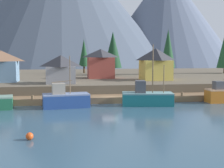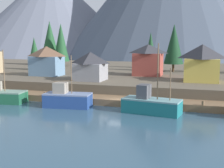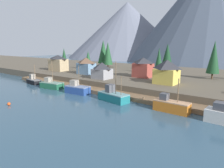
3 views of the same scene
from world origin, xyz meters
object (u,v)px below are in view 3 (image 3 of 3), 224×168
fishing_boat_teal (113,96)px  conifer_back_left (214,57)px  house_blue (86,66)px  fishing_boat_black (34,81)px  fishing_boat_blue (77,89)px  fishing_boat_orange (171,106)px  house_grey (102,70)px  conifer_near_right (159,57)px  fishing_boat_green (51,85)px  conifer_centre (167,57)px  conifer_mid_left (103,52)px  conifer_far_left (88,59)px  conifer_mid_right (108,53)px  channel_buoy (9,104)px  house_tan (58,63)px  house_red (143,67)px  conifer_near_left (64,57)px  house_yellow (167,71)px

fishing_boat_teal → conifer_back_left: (14.42, 32.04, 8.06)m
house_blue → conifer_back_left: 42.31m
fishing_boat_black → fishing_boat_blue: (21.94, -0.36, 0.16)m
fishing_boat_orange → house_grey: bearing=159.3°
house_blue → conifer_near_right: bearing=54.0°
fishing_boat_green → conifer_centre: (23.36, 31.49, 7.80)m
conifer_mid_left → fishing_boat_green: bearing=-71.3°
conifer_far_left → conifer_mid_right: bearing=84.3°
fishing_boat_green → conifer_far_left: conifer_far_left is taller
fishing_boat_blue → house_blue: bearing=121.3°
conifer_far_left → channel_buoy: (18.32, -43.20, -6.74)m
fishing_boat_blue → house_tan: house_tan is taller
fishing_boat_black → house_blue: (9.83, 15.30, 4.53)m
house_grey → conifer_near_right: 29.09m
fishing_boat_orange → house_red: bearing=131.4°
fishing_boat_teal → channel_buoy: fishing_boat_teal is taller
fishing_boat_teal → conifer_centre: 32.43m
conifer_near_left → conifer_mid_left: bearing=65.2°
house_red → conifer_centre: 10.76m
house_red → conifer_centre: conifer_centre is taller
house_yellow → conifer_mid_left: conifer_mid_left is taller
fishing_boat_black → conifer_mid_right: conifer_mid_right is taller
fishing_boat_blue → house_tan: size_ratio=0.93×
fishing_boat_green → conifer_near_right: (16.53, 39.71, 7.06)m
house_grey → conifer_near_left: bearing=160.3°
fishing_boat_teal → conifer_centre: size_ratio=0.85×
conifer_mid_left → conifer_back_left: conifer_mid_left is taller
fishing_boat_green → conifer_far_left: (-10.32, 26.55, 5.99)m
house_red → conifer_near_right: bearing=98.4°
conifer_near_left → channel_buoy: 50.33m
conifer_centre → conifer_near_right: bearing=129.7°
fishing_boat_green → fishing_boat_blue: fishing_boat_green is taller
house_grey → conifer_mid_left: conifer_mid_left is taller
house_grey → conifer_far_left: conifer_far_left is taller
conifer_mid_right → house_blue: bearing=-70.1°
house_yellow → conifer_mid_right: size_ratio=0.54×
conifer_near_right → conifer_back_left: size_ratio=0.80×
house_red → conifer_back_left: (18.95, 9.92, 3.48)m
fishing_boat_orange → house_yellow: house_yellow is taller
conifer_near_right → conifer_mid_right: conifer_mid_right is taller
house_red → house_tan: house_tan is taller
conifer_mid_left → house_tan: bearing=-97.6°
house_red → conifer_mid_right: conifer_mid_right is taller
fishing_boat_black → conifer_mid_right: 39.05m
house_red → conifer_mid_left: 38.15m
conifer_back_left → conifer_near_right: bearing=160.4°
fishing_boat_black → channel_buoy: bearing=-36.4°
conifer_mid_right → conifer_near_right: bearing=2.3°
conifer_near_right → conifer_mid_left: size_ratio=0.73×
fishing_boat_black → conifer_near_left: conifer_near_left is taller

